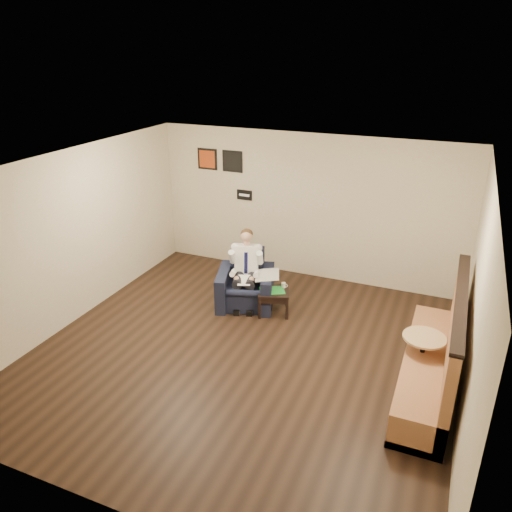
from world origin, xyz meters
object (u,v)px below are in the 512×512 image
at_px(side_table, 273,301).
at_px(cafe_table, 421,359).
at_px(seated_man, 245,274).
at_px(green_folder, 272,290).
at_px(banquette, 432,341).
at_px(coffee_mug, 283,285).
at_px(armchair, 245,280).
at_px(smartphone, 276,286).

height_order(side_table, cafe_table, cafe_table).
xyz_separation_m(seated_man, side_table, (0.53, 0.02, -0.42)).
xyz_separation_m(green_folder, banquette, (2.64, -1.04, 0.28)).
bearing_deg(green_folder, side_table, 53.83).
bearing_deg(side_table, green_folder, -126.17).
relative_size(green_folder, coffee_mug, 4.74).
xyz_separation_m(armchair, smartphone, (0.55, 0.06, -0.04)).
bearing_deg(coffee_mug, cafe_table, -25.94).
bearing_deg(side_table, smartphone, 92.78).
bearing_deg(green_folder, armchair, 167.34).
relative_size(green_folder, banquette, 0.15).
distance_m(green_folder, cafe_table, 2.72).
xyz_separation_m(coffee_mug, smartphone, (-0.13, -0.01, -0.04)).
bearing_deg(smartphone, green_folder, -103.96).
bearing_deg(seated_man, side_table, -15.30).
bearing_deg(armchair, coffee_mug, -11.80).
distance_m(coffee_mug, smartphone, 0.13).
distance_m(side_table, cafe_table, 2.72).
distance_m(armchair, seated_man, 0.21).
distance_m(smartphone, cafe_table, 2.78).
distance_m(smartphone, banquette, 2.91).
height_order(armchair, seated_man, seated_man).
bearing_deg(side_table, cafe_table, -21.74).
bearing_deg(armchair, seated_man, -90.00).
relative_size(armchair, coffee_mug, 10.78).
relative_size(side_table, green_folder, 1.22).
bearing_deg(smartphone, banquette, -35.12).
bearing_deg(armchair, green_folder, -30.18).
bearing_deg(cafe_table, seated_man, 162.09).
xyz_separation_m(side_table, coffee_mug, (0.12, 0.16, 0.25)).
height_order(armchair, coffee_mug, armchair).
relative_size(green_folder, cafe_table, 0.59).
xyz_separation_m(armchair, cafe_table, (3.08, -1.10, -0.11)).
relative_size(armchair, banquette, 0.35).
xyz_separation_m(seated_man, cafe_table, (3.04, -0.98, -0.28)).
relative_size(side_table, banquette, 0.19).
height_order(coffee_mug, banquette, banquette).
relative_size(seated_man, side_table, 2.47).
bearing_deg(armchair, smartphone, -11.19).
bearing_deg(banquette, cafe_table, 147.75).
bearing_deg(banquette, coffee_mug, 153.79).
relative_size(side_table, coffee_mug, 5.79).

